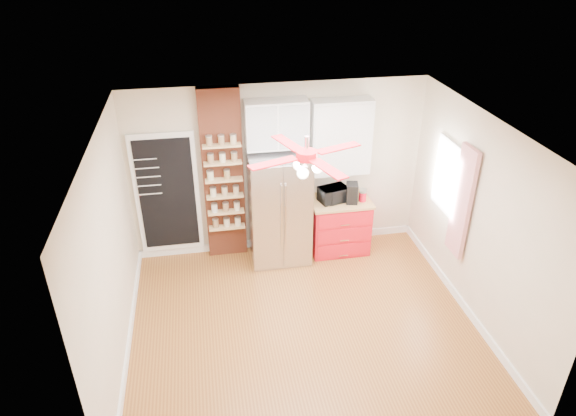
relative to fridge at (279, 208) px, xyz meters
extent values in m
plane|color=#956026|center=(0.05, -1.63, -0.88)|extent=(4.50, 4.50, 0.00)
plane|color=white|center=(0.05, -1.63, 1.83)|extent=(4.50, 4.50, 0.00)
cube|color=beige|center=(0.05, 0.37, 0.48)|extent=(4.50, 0.02, 2.70)
cube|color=beige|center=(0.05, -3.63, 0.48)|extent=(4.50, 0.02, 2.70)
cube|color=beige|center=(-2.20, -1.63, 0.48)|extent=(0.02, 4.00, 2.70)
cube|color=beige|center=(2.30, -1.63, 0.48)|extent=(0.02, 4.00, 2.70)
cube|color=white|center=(-1.65, 0.34, 0.23)|extent=(0.95, 0.04, 1.95)
cube|color=black|center=(-1.65, 0.32, 0.23)|extent=(0.82, 0.02, 1.78)
cube|color=brown|center=(-0.80, 0.29, 0.48)|extent=(0.60, 0.16, 2.70)
cube|color=silver|center=(0.00, 0.00, 0.00)|extent=(0.90, 0.70, 1.75)
cube|color=white|center=(0.00, 0.20, 1.27)|extent=(0.90, 0.35, 0.70)
cube|color=red|center=(0.97, 0.05, -0.45)|extent=(0.90, 0.60, 0.86)
cube|color=tan|center=(0.97, 0.05, 0.01)|extent=(0.94, 0.64, 0.04)
cube|color=white|center=(0.97, 0.22, 1.00)|extent=(0.90, 0.30, 1.15)
cube|color=white|center=(2.28, -0.73, 0.68)|extent=(0.04, 0.75, 1.05)
cube|color=red|center=(2.23, -1.28, 0.57)|extent=(0.06, 0.40, 1.55)
cylinder|color=silver|center=(0.05, -1.63, 1.68)|extent=(0.05, 0.05, 0.20)
cylinder|color=#B30B13|center=(0.05, -1.63, 1.56)|extent=(0.24, 0.24, 0.10)
sphere|color=white|center=(0.05, -1.63, 1.40)|extent=(0.13, 0.13, 0.13)
imported|color=black|center=(0.85, 0.04, 0.14)|extent=(0.49, 0.40, 0.24)
cube|color=black|center=(1.12, -0.04, 0.18)|extent=(0.21, 0.25, 0.31)
cylinder|color=red|center=(1.30, -0.03, 0.10)|extent=(0.13, 0.13, 0.15)
cylinder|color=red|center=(1.34, 0.08, 0.09)|extent=(0.13, 0.13, 0.13)
cylinder|color=beige|center=(-0.99, 0.16, 0.56)|extent=(0.11, 0.11, 0.13)
cylinder|color=#997F4E|center=(-0.75, 0.15, 0.56)|extent=(0.10, 0.10, 0.13)
camera|label=1|loc=(-1.07, -6.71, 3.77)|focal=32.00mm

